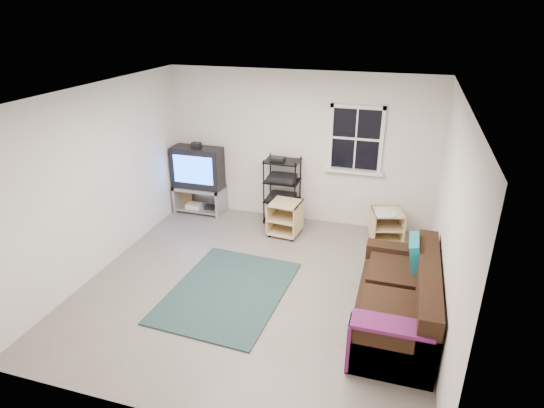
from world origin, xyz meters
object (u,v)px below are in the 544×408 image
(av_rack, at_px, (282,195))
(sofa, at_px, (399,302))
(side_table_left, at_px, (286,216))
(tv_unit, at_px, (198,174))
(side_table_right, at_px, (386,223))

(av_rack, distance_m, sofa, 3.17)
(sofa, bearing_deg, side_table_left, 134.49)
(tv_unit, xyz_separation_m, sofa, (3.67, -2.35, -0.41))
(av_rack, height_order, side_table_left, av_rack)
(side_table_left, relative_size, sofa, 0.29)
(tv_unit, bearing_deg, av_rack, 0.53)
(side_table_right, relative_size, sofa, 0.30)
(tv_unit, relative_size, side_table_left, 2.28)
(tv_unit, xyz_separation_m, side_table_left, (1.76, -0.41, -0.42))
(side_table_left, xyz_separation_m, side_table_right, (1.62, 0.21, 0.00))
(side_table_left, bearing_deg, av_rack, 113.60)
(tv_unit, distance_m, sofa, 4.38)
(tv_unit, relative_size, sofa, 0.66)
(av_rack, bearing_deg, tv_unit, -179.47)
(tv_unit, bearing_deg, sofa, -32.68)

